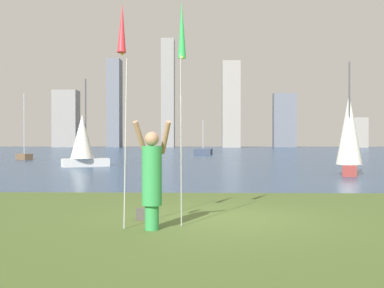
# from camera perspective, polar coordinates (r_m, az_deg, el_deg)

# --- Properties ---
(ground) EXTENTS (120.00, 138.00, 0.12)m
(ground) POSITION_cam_1_polar(r_m,az_deg,el_deg) (60.93, 1.84, -1.20)
(ground) COLOR #475B28
(person) EXTENTS (0.75, 0.55, 2.04)m
(person) POSITION_cam_1_polar(r_m,az_deg,el_deg) (8.69, -4.94, -3.94)
(person) COLOR green
(person) RESTS_ON ground
(kite_flag_left) EXTENTS (0.16, 0.66, 4.19)m
(kite_flag_left) POSITION_cam_1_polar(r_m,az_deg,el_deg) (8.83, -8.57, 12.92)
(kite_flag_left) COLOR #B2B2B7
(kite_flag_left) RESTS_ON ground
(kite_flag_right) EXTENTS (0.16, 0.61, 4.41)m
(kite_flag_right) POSITION_cam_1_polar(r_m,az_deg,el_deg) (9.37, -1.26, 13.04)
(kite_flag_right) COLOR #B2B2B7
(kite_flag_right) RESTS_ON ground
(bag) EXTENTS (0.22, 0.20, 0.25)m
(bag) POSITION_cam_1_polar(r_m,az_deg,el_deg) (9.86, -6.19, -8.56)
(bag) COLOR #4C4742
(bag) RESTS_ON ground
(sailboat_0) EXTENTS (2.28, 1.47, 4.10)m
(sailboat_0) POSITION_cam_1_polar(r_m,az_deg,el_deg) (55.31, 1.36, -0.92)
(sailboat_0) COLOR #333D51
(sailboat_0) RESTS_ON ground
(sailboat_2) EXTENTS (3.00, 2.12, 5.60)m
(sailboat_2) POSITION_cam_1_polar(r_m,az_deg,el_deg) (30.31, -13.26, 0.38)
(sailboat_2) COLOR silver
(sailboat_2) RESTS_ON ground
(sailboat_4) EXTENTS (1.54, 2.56, 5.46)m
(sailboat_4) POSITION_cam_1_polar(r_m,az_deg,el_deg) (23.78, 18.73, 1.19)
(sailboat_4) COLOR maroon
(sailboat_4) RESTS_ON ground
(sailboat_6) EXTENTS (1.74, 1.63, 5.79)m
(sailboat_6) POSITION_cam_1_polar(r_m,az_deg,el_deg) (43.09, -19.90, -1.36)
(sailboat_6) COLOR brown
(sailboat_6) RESTS_ON ground
(skyline_tower_0) EXTENTS (6.03, 4.54, 14.34)m
(skyline_tower_0) POSITION_cam_1_polar(r_m,az_deg,el_deg) (121.90, -15.19, 2.99)
(skyline_tower_0) COLOR gray
(skyline_tower_0) RESTS_ON ground
(skyline_tower_1) EXTENTS (3.27, 4.85, 22.17)m
(skyline_tower_1) POSITION_cam_1_polar(r_m,az_deg,el_deg) (119.28, -9.49, 4.94)
(skyline_tower_1) COLOR slate
(skyline_tower_1) RESTS_ON ground
(skyline_tower_2) EXTENTS (3.17, 4.35, 26.71)m
(skyline_tower_2) POSITION_cam_1_polar(r_m,az_deg,el_deg) (115.93, -2.96, 6.21)
(skyline_tower_2) COLOR gray
(skyline_tower_2) RESTS_ON ground
(skyline_tower_3) EXTENTS (4.25, 6.94, 20.59)m
(skyline_tower_3) POSITION_cam_1_polar(r_m,az_deg,el_deg) (113.34, 4.78, 4.78)
(skyline_tower_3) COLOR gray
(skyline_tower_3) RESTS_ON ground
(skyline_tower_4) EXTENTS (5.63, 3.06, 13.48)m
(skyline_tower_4) POSITION_cam_1_polar(r_m,az_deg,el_deg) (118.78, 11.28, 2.86)
(skyline_tower_4) COLOR slate
(skyline_tower_4) RESTS_ON ground
(skyline_tower_5) EXTENTS (3.79, 4.58, 7.16)m
(skyline_tower_5) POSITION_cam_1_polar(r_m,az_deg,el_deg) (119.12, 19.64, 1.32)
(skyline_tower_5) COLOR gray
(skyline_tower_5) RESTS_ON ground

